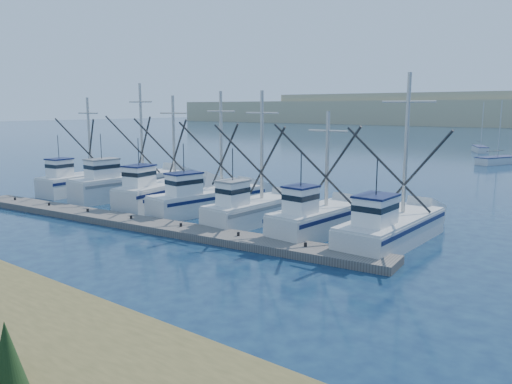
% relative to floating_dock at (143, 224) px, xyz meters
% --- Properties ---
extents(ground, '(500.00, 500.00, 0.00)m').
position_rel_floating_dock_xyz_m(ground, '(8.02, -6.08, -0.21)').
color(ground, '#0D1D3A').
rests_on(ground, ground).
extents(floating_dock, '(31.29, 5.29, 0.42)m').
position_rel_floating_dock_xyz_m(floating_dock, '(0.00, 0.00, 0.00)').
color(floating_dock, '#66615B').
rests_on(floating_dock, ground).
extents(trawler_fleet, '(30.43, 9.52, 9.16)m').
position_rel_floating_dock_xyz_m(trawler_fleet, '(-0.50, 5.11, 0.78)').
color(trawler_fleet, silver).
rests_on(trawler_fleet, ground).
extents(sailboat_near, '(4.21, 6.33, 8.10)m').
position_rel_floating_dock_xyz_m(sailboat_near, '(9.27, 50.16, 0.28)').
color(sailboat_near, silver).
rests_on(sailboat_near, ground).
extents(sailboat_far, '(3.82, 6.05, 8.10)m').
position_rel_floating_dock_xyz_m(sailboat_far, '(3.00, 67.62, 0.29)').
color(sailboat_far, silver).
rests_on(sailboat_far, ground).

